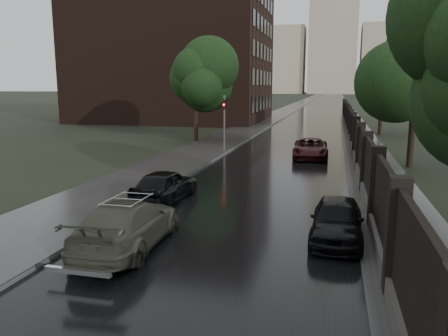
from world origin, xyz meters
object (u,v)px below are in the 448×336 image
hatchback_left (165,185)px  car_right_near (337,220)px  tree_right_b (416,80)px  traffic_light (224,118)px  tree_left_far (195,79)px  tree_right_c (383,83)px  car_right_far (311,148)px  volga_sedan (128,224)px

hatchback_left → car_right_near: bearing=160.0°
tree_right_b → traffic_light: (-11.80, 2.99, -2.55)m
tree_left_far → hatchback_left: (4.65, -18.62, -4.58)m
tree_right_c → car_right_near: 32.21m
car_right_near → hatchback_left: bearing=157.1°
traffic_light → tree_right_c: bearing=51.8°
tree_left_far → car_right_far: tree_left_far is taller
car_right_far → tree_left_far: bearing=144.9°
volga_sedan → tree_right_c: bearing=-109.9°
hatchback_left → car_right_far: bearing=-108.2°
tree_right_c → hatchback_left: size_ratio=1.80×
tree_right_b → car_right_far: tree_right_b is taller
traffic_light → car_right_near: (7.68, -16.64, -1.76)m
tree_right_b → volga_sedan: (-9.96, -15.72, -4.26)m
tree_right_b → car_right_near: 14.89m
hatchback_left → traffic_light: bearing=-81.7°
tree_right_b → volga_sedan: size_ratio=1.47×
car_right_far → car_right_near: bearing=-86.5°
traffic_light → volga_sedan: traffic_light is taller
hatchback_left → tree_left_far: bearing=-71.7°
traffic_light → hatchback_left: (0.95, -13.61, -1.73)m
volga_sedan → car_right_near: size_ratio=1.27×
volga_sedan → car_right_far: volga_sedan is taller
hatchback_left → car_right_far: hatchback_left is taller
tree_right_c → volga_sedan: tree_right_c is taller
hatchback_left → car_right_far: (5.11, 12.38, -0.01)m
car_right_far → traffic_light: bearing=166.0°
tree_right_c → volga_sedan: (-9.96, -33.72, -4.26)m
volga_sedan → car_right_far: bearing=-107.0°
tree_right_b → tree_right_c: same height
traffic_light → tree_left_far: bearing=126.5°
tree_left_far → tree_right_c: 18.45m
tree_right_c → car_right_near: tree_right_c is taller
tree_left_far → tree_right_b: tree_left_far is taller
car_right_near → volga_sedan: bearing=-159.1°
car_right_near → car_right_far: car_right_far is taller
hatchback_left → car_right_far: size_ratio=0.83×
tree_left_far → car_right_near: 24.89m
tree_left_far → tree_right_b: size_ratio=1.05×
tree_left_far → traffic_light: size_ratio=1.85×
tree_left_far → car_right_near: (11.38, -21.65, -4.60)m
tree_right_c → car_right_far: 17.75m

